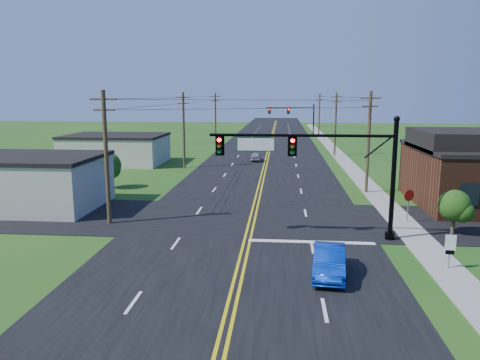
# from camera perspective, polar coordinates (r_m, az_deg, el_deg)

# --- Properties ---
(ground) EXTENTS (260.00, 260.00, 0.00)m
(ground) POSITION_cam_1_polar(r_m,az_deg,el_deg) (21.94, -0.95, -12.97)
(ground) COLOR #194A15
(ground) RESTS_ON ground
(road_main) EXTENTS (16.00, 220.00, 0.04)m
(road_main) POSITION_cam_1_polar(r_m,az_deg,el_deg) (70.60, 3.31, 3.28)
(road_main) COLOR black
(road_main) RESTS_ON ground
(road_cross) EXTENTS (70.00, 10.00, 0.04)m
(road_cross) POSITION_cam_1_polar(r_m,az_deg,el_deg) (33.26, 1.23, -4.76)
(road_cross) COLOR black
(road_cross) RESTS_ON ground
(sidewalk) EXTENTS (2.00, 160.00, 0.08)m
(sidewalk) POSITION_cam_1_polar(r_m,az_deg,el_deg) (61.23, 12.89, 1.97)
(sidewalk) COLOR gray
(sidewalk) RESTS_ON ground
(signal_mast_main) EXTENTS (11.30, 0.60, 7.48)m
(signal_mast_main) POSITION_cam_1_polar(r_m,az_deg,el_deg) (28.40, 9.48, 2.24)
(signal_mast_main) COLOR black
(signal_mast_main) RESTS_ON ground
(signal_mast_far) EXTENTS (10.98, 0.60, 7.48)m
(signal_mast_far) POSITION_cam_1_polar(r_m,az_deg,el_deg) (100.15, 6.45, 7.91)
(signal_mast_far) COLOR black
(signal_mast_far) RESTS_ON ground
(cream_bldg_near) EXTENTS (10.20, 8.20, 4.10)m
(cream_bldg_near) POSITION_cam_1_polar(r_m,az_deg,el_deg) (39.61, -23.90, -0.18)
(cream_bldg_near) COLOR beige
(cream_bldg_near) RESTS_ON ground
(cream_bldg_far) EXTENTS (12.20, 9.20, 3.70)m
(cream_bldg_far) POSITION_cam_1_polar(r_m,az_deg,el_deg) (62.14, -14.87, 3.69)
(cream_bldg_far) COLOR beige
(cream_bldg_far) RESTS_ON ground
(utility_pole_left_a) EXTENTS (1.80, 0.28, 9.00)m
(utility_pole_left_a) POSITION_cam_1_polar(r_m,az_deg,el_deg) (32.45, -15.99, 2.93)
(utility_pole_left_a) COLOR #3C2D1B
(utility_pole_left_a) RESTS_ON ground
(utility_pole_left_b) EXTENTS (1.80, 0.28, 9.00)m
(utility_pole_left_b) POSITION_cam_1_polar(r_m,az_deg,el_deg) (56.39, -6.88, 6.24)
(utility_pole_left_b) COLOR #3C2D1B
(utility_pole_left_b) RESTS_ON ground
(utility_pole_left_c) EXTENTS (1.80, 0.28, 9.00)m
(utility_pole_left_c) POSITION_cam_1_polar(r_m,az_deg,el_deg) (82.95, -3.02, 7.59)
(utility_pole_left_c) COLOR #3C2D1B
(utility_pole_left_c) RESTS_ON ground
(utility_pole_right_a) EXTENTS (1.80, 0.28, 9.00)m
(utility_pole_right_a) POSITION_cam_1_polar(r_m,az_deg,el_deg) (42.91, 15.40, 4.68)
(utility_pole_right_a) COLOR #3C2D1B
(utility_pole_right_a) RESTS_ON ground
(utility_pole_right_b) EXTENTS (1.80, 0.28, 9.00)m
(utility_pole_right_b) POSITION_cam_1_polar(r_m,az_deg,el_deg) (68.58, 11.57, 6.82)
(utility_pole_right_b) COLOR #3C2D1B
(utility_pole_right_b) RESTS_ON ground
(utility_pole_right_c) EXTENTS (1.80, 0.28, 9.00)m
(utility_pole_right_c) POSITION_cam_1_polar(r_m,az_deg,el_deg) (98.42, 9.63, 7.89)
(utility_pole_right_c) COLOR #3C2D1B
(utility_pole_right_c) RESTS_ON ground
(tree_right_back) EXTENTS (3.00, 3.00, 4.10)m
(tree_right_back) POSITION_cam_1_polar(r_m,az_deg,el_deg) (48.46, 21.68, 2.40)
(tree_right_back) COLOR #3C2D1B
(tree_right_back) RESTS_ON ground
(shrub_corner) EXTENTS (2.00, 2.00, 2.86)m
(shrub_corner) POSITION_cam_1_polar(r_m,az_deg,el_deg) (32.20, 24.69, -2.87)
(shrub_corner) COLOR #3C2D1B
(shrub_corner) RESTS_ON ground
(tree_left) EXTENTS (2.40, 2.40, 3.37)m
(tree_left) POSITION_cam_1_polar(r_m,az_deg,el_deg) (45.50, -15.76, 1.71)
(tree_left) COLOR #3C2D1B
(tree_left) RESTS_ON ground
(blue_car) EXTENTS (1.91, 4.42, 1.41)m
(blue_car) POSITION_cam_1_polar(r_m,az_deg,el_deg) (23.42, 10.81, -9.76)
(blue_car) COLOR #0833B5
(blue_car) RESTS_ON ground
(distant_car) EXTENTS (1.55, 3.49, 1.16)m
(distant_car) POSITION_cam_1_polar(r_m,az_deg,el_deg) (62.11, 1.92, 2.84)
(distant_car) COLOR #AAA9AE
(distant_car) RESTS_ON ground
(route_sign) EXTENTS (0.52, 0.10, 2.09)m
(route_sign) POSITION_cam_1_polar(r_m,az_deg,el_deg) (25.86, 24.25, -7.38)
(route_sign) COLOR slate
(route_sign) RESTS_ON ground
(stop_sign) EXTENTS (0.78, 0.39, 2.36)m
(stop_sign) POSITION_cam_1_polar(r_m,az_deg,el_deg) (33.91, 19.88, -2.17)
(stop_sign) COLOR slate
(stop_sign) RESTS_ON ground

